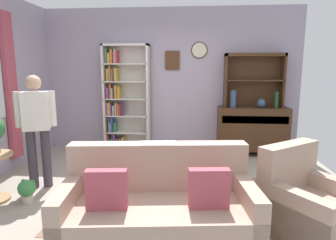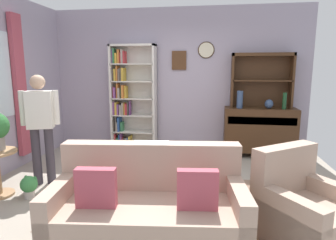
{
  "view_description": "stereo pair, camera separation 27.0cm",
  "coord_description": "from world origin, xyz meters",
  "views": [
    {
      "loc": [
        0.43,
        -3.66,
        1.65
      ],
      "look_at": [
        0.1,
        0.2,
        0.95
      ],
      "focal_mm": 30.88,
      "sensor_mm": 36.0,
      "label": 1
    },
    {
      "loc": [
        0.7,
        -3.63,
        1.65
      ],
      "look_at": [
        0.1,
        0.2,
        0.95
      ],
      "focal_mm": 30.88,
      "sensor_mm": 36.0,
      "label": 2
    }
  ],
  "objects": [
    {
      "name": "vase_round",
      "position": [
        1.71,
        1.79,
        1.01
      ],
      "size": [
        0.15,
        0.15,
        0.17
      ],
      "primitive_type": "ellipsoid",
      "color": "#33476B",
      "rests_on": "sideboard"
    },
    {
      "name": "wall_back",
      "position": [
        0.0,
        2.13,
        1.4
      ],
      "size": [
        5.0,
        0.09,
        2.8
      ],
      "color": "#A399AD",
      "rests_on": "ground_plane"
    },
    {
      "name": "sideboard_hutch",
      "position": [
        1.58,
        1.97,
        1.56
      ],
      "size": [
        1.1,
        0.26,
        1.0
      ],
      "color": "#422816",
      "rests_on": "sideboard"
    },
    {
      "name": "bottle_wine",
      "position": [
        1.97,
        1.77,
        1.07
      ],
      "size": [
        0.07,
        0.07,
        0.3
      ],
      "primitive_type": "cylinder",
      "color": "#194223",
      "rests_on": "sideboard"
    },
    {
      "name": "armchair_floral",
      "position": [
        1.59,
        -0.87,
        0.29
      ],
      "size": [
        1.07,
        1.07,
        0.88
      ],
      "color": "tan",
      "rests_on": "ground_plane"
    },
    {
      "name": "potted_plant_small",
      "position": [
        -1.6,
        -0.46,
        0.17
      ],
      "size": [
        0.21,
        0.21,
        0.29
      ],
      "color": "beige",
      "rests_on": "ground_plane"
    },
    {
      "name": "coffee_table",
      "position": [
        0.36,
        -0.29,
        0.35
      ],
      "size": [
        0.8,
        0.5,
        0.42
      ],
      "color": "#422816",
      "rests_on": "ground_plane"
    },
    {
      "name": "sideboard",
      "position": [
        1.58,
        1.86,
        0.51
      ],
      "size": [
        1.3,
        0.45,
        0.92
      ],
      "color": "#422816",
      "rests_on": "ground_plane"
    },
    {
      "name": "person_reading",
      "position": [
        -1.67,
        0.01,
        0.91
      ],
      "size": [
        0.51,
        0.31,
        1.56
      ],
      "color": "#38333D",
      "rests_on": "ground_plane"
    },
    {
      "name": "vase_tall",
      "position": [
        1.19,
        1.78,
        1.08
      ],
      "size": [
        0.11,
        0.11,
        0.32
      ],
      "primitive_type": "cylinder",
      "color": "#33476B",
      "rests_on": "sideboard"
    },
    {
      "name": "area_rug",
      "position": [
        0.2,
        -0.3,
        0.0
      ],
      "size": [
        2.61,
        1.77,
        0.01
      ],
      "primitive_type": "cube",
      "color": "#846651",
      "rests_on": "ground_plane"
    },
    {
      "name": "book_stack",
      "position": [
        0.28,
        -0.37,
        0.48
      ],
      "size": [
        0.22,
        0.15,
        0.12
      ],
      "color": "#723F7F",
      "rests_on": "coffee_table"
    },
    {
      "name": "couch_floral",
      "position": [
        0.12,
        -1.11,
        0.31
      ],
      "size": [
        1.88,
        1.05,
        0.9
      ],
      "color": "tan",
      "rests_on": "ground_plane"
    },
    {
      "name": "bookshelf",
      "position": [
        -0.94,
        1.94,
        1.04
      ],
      "size": [
        0.9,
        0.3,
        2.1
      ],
      "color": "silver",
      "rests_on": "ground_plane"
    },
    {
      "name": "ground_plane",
      "position": [
        0.0,
        0.0,
        -0.01
      ],
      "size": [
        5.4,
        4.6,
        0.02
      ],
      "primitive_type": "cube",
      "color": "#9E9384"
    }
  ]
}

